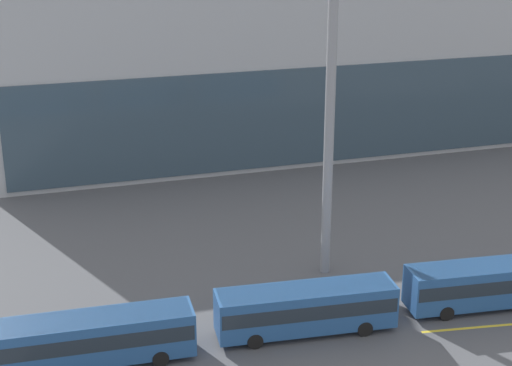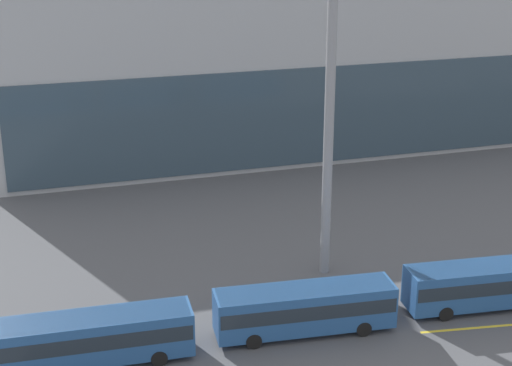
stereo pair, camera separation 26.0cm
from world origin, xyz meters
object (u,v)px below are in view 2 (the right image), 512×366
object	(u,v)px
airliner_at_gate_far	(207,84)
floodlight_mast	(331,67)
shuttle_bus_2	(489,282)
shuttle_bus_0	(96,336)
shuttle_bus_1	(305,307)

from	to	relation	value
airliner_at_gate_far	floodlight_mast	size ratio (longest dim) A/B	1.51
airliner_at_gate_far	shuttle_bus_2	distance (m)	52.15
floodlight_mast	shuttle_bus_0	bearing A→B (deg)	-156.68
shuttle_bus_2	floodlight_mast	world-z (taller)	floodlight_mast
airliner_at_gate_far	shuttle_bus_0	size ratio (longest dim) A/B	3.47
shuttle_bus_0	shuttle_bus_1	size ratio (longest dim) A/B	0.99
shuttle_bus_1	floodlight_mast	world-z (taller)	floodlight_mast
shuttle_bus_1	airliner_at_gate_far	bearing A→B (deg)	88.36
airliner_at_gate_far	floodlight_mast	bearing A→B (deg)	-178.33
floodlight_mast	airliner_at_gate_far	bearing A→B (deg)	88.04
shuttle_bus_0	airliner_at_gate_far	bearing A→B (deg)	72.47
shuttle_bus_1	shuttle_bus_2	world-z (taller)	same
floodlight_mast	shuttle_bus_1	bearing A→B (deg)	-119.67
shuttle_bus_0	shuttle_bus_1	world-z (taller)	same
airliner_at_gate_far	shuttle_bus_2	size ratio (longest dim) A/B	3.45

